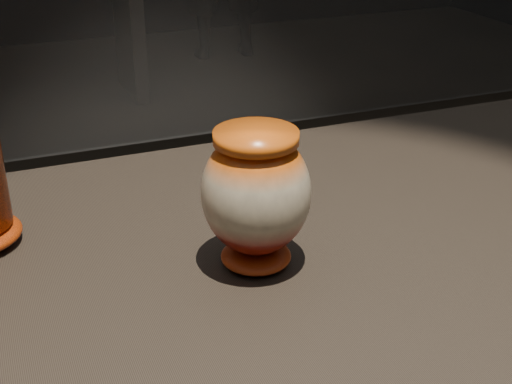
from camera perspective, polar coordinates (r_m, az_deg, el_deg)
main_vase at (r=0.85m, az=0.00°, el=-0.19°), size 0.16×0.16×0.18m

